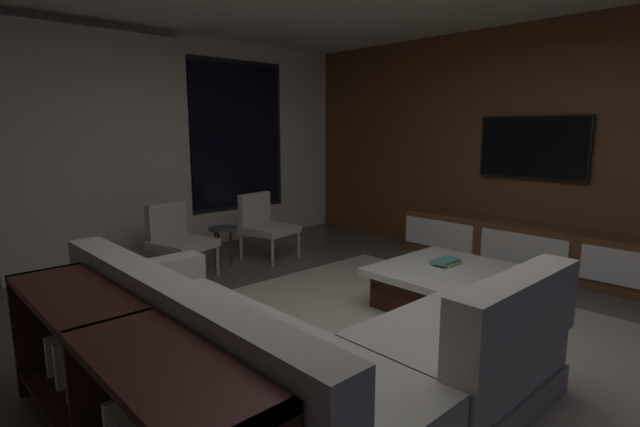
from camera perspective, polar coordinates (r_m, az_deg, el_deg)
floor at (r=3.51m, az=6.12°, el=-16.26°), size 9.20×9.20×0.00m
back_wall_with_window at (r=6.12m, az=-20.80°, el=7.46°), size 6.60×0.30×2.70m
media_wall at (r=5.83m, az=26.61°, el=7.01°), size 0.12×7.80×2.70m
area_rug at (r=3.71m, az=11.00°, el=-14.84°), size 3.20×3.80×0.01m
sectional_couch at (r=2.80m, az=-3.42°, el=-16.80°), size 1.98×2.50×0.82m
coffee_table at (r=4.37m, az=15.37°, el=-8.55°), size 1.16×1.16×0.36m
book_stack_on_coffee_table at (r=4.44m, az=14.70°, el=-5.57°), size 0.27×0.20×0.05m
accent_chair_near_window at (r=5.83m, az=-6.65°, el=-1.06°), size 0.64×0.65×0.78m
accent_chair_by_curtain at (r=5.28m, az=-16.63°, el=-2.59°), size 0.66×0.68×0.78m
side_stool at (r=5.51m, az=-11.51°, el=-2.48°), size 0.32×0.32×0.46m
media_console at (r=5.73m, az=24.23°, el=-3.96°), size 0.46×3.10×0.52m
mounted_tv at (r=5.83m, az=23.92°, el=7.21°), size 0.05×1.20×0.69m
console_table_behind_couch at (r=2.45m, az=-23.19°, el=-18.51°), size 0.40×2.10×0.74m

